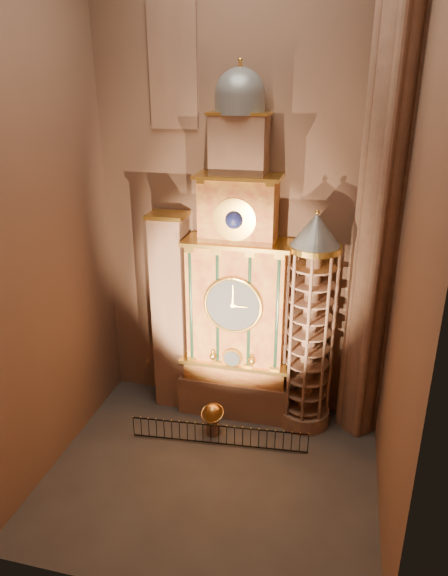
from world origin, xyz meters
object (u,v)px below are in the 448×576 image
(stair_turret, at_px, (309,327))
(celestial_globe, at_px, (212,416))
(portrait_tower, at_px, (171,312))
(iron_railing, at_px, (219,435))
(astronomical_clock, at_px, (238,290))

(stair_turret, xyz_separation_m, celestial_globe, (-4.18, -2.03, -4.29))
(portrait_tower, height_order, celestial_globe, portrait_tower)
(stair_turret, bearing_deg, celestial_globe, -154.15)
(celestial_globe, bearing_deg, iron_railing, -56.81)
(astronomical_clock, height_order, stair_turret, astronomical_clock)
(stair_turret, height_order, celestial_globe, stair_turret)
(astronomical_clock, distance_m, celestial_globe, 6.18)
(portrait_tower, bearing_deg, iron_railing, -43.76)
(stair_turret, relative_size, iron_railing, 1.31)
(astronomical_clock, bearing_deg, portrait_tower, 179.71)
(astronomical_clock, distance_m, stair_turret, 3.78)
(portrait_tower, relative_size, celestial_globe, 6.27)
(stair_turret, distance_m, celestial_globe, 6.33)
(astronomical_clock, bearing_deg, iron_railing, -93.23)
(portrait_tower, relative_size, iron_railing, 1.24)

